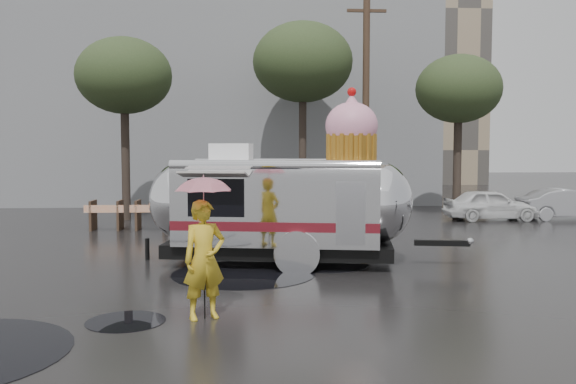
{
  "coord_description": "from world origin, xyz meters",
  "views": [
    {
      "loc": [
        -2.1,
        -10.76,
        2.71
      ],
      "look_at": [
        -1.27,
        3.74,
        1.7
      ],
      "focal_mm": 38.0,
      "sensor_mm": 36.0,
      "label": 1
    }
  ],
  "objects": [
    {
      "name": "puddles",
      "position": [
        -3.83,
        0.19,
        0.0
      ],
      "size": [
        8.58,
        8.7,
        0.01
      ],
      "color": "black",
      "rests_on": "ground"
    },
    {
      "name": "grey_building",
      "position": [
        -4.0,
        24.0,
        6.5
      ],
      "size": [
        22.0,
        12.0,
        13.0
      ],
      "primitive_type": "cube",
      "color": "slate",
      "rests_on": "ground"
    },
    {
      "name": "barricade_row",
      "position": [
        -5.55,
        9.96,
        0.52
      ],
      "size": [
        4.3,
        0.8,
        1.0
      ],
      "color": "#473323",
      "rests_on": "ground"
    },
    {
      "name": "tree_left",
      "position": [
        -7.0,
        13.0,
        5.48
      ],
      "size": [
        3.64,
        3.64,
        6.95
      ],
      "color": "#382D26",
      "rests_on": "ground"
    },
    {
      "name": "utility_pole",
      "position": [
        2.5,
        14.0,
        4.62
      ],
      "size": [
        1.6,
        0.28,
        9.0
      ],
      "color": "#473323",
      "rests_on": "ground"
    },
    {
      "name": "tree_right",
      "position": [
        6.0,
        13.0,
        5.06
      ],
      "size": [
        3.36,
        3.36,
        6.42
      ],
      "color": "#382D26",
      "rests_on": "ground"
    },
    {
      "name": "ground",
      "position": [
        0.0,
        0.0,
        0.0
      ],
      "size": [
        120.0,
        120.0,
        0.0
      ],
      "primitive_type": "plane",
      "color": "black",
      "rests_on": "ground"
    },
    {
      "name": "person_left",
      "position": [
        -2.89,
        -1.08,
        0.96
      ],
      "size": [
        0.82,
        0.7,
        1.91
      ],
      "primitive_type": "imported",
      "rotation": [
        0.0,
        0.0,
        0.43
      ],
      "color": "gold",
      "rests_on": "ground"
    },
    {
      "name": "tree_mid",
      "position": [
        0.0,
        15.0,
        6.34
      ],
      "size": [
        4.2,
        4.2,
        8.03
      ],
      "color": "#382D26",
      "rests_on": "ground"
    },
    {
      "name": "airstream_trailer",
      "position": [
        -1.37,
        3.71,
        1.49
      ],
      "size": [
        7.8,
        3.44,
        4.25
      ],
      "rotation": [
        0.0,
        0.0,
        -0.17
      ],
      "color": "silver",
      "rests_on": "ground"
    },
    {
      "name": "umbrella_pink",
      "position": [
        -2.89,
        -1.08,
        1.93
      ],
      "size": [
        1.12,
        1.12,
        2.31
      ],
      "color": "#FB9FB4",
      "rests_on": "ground"
    }
  ]
}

